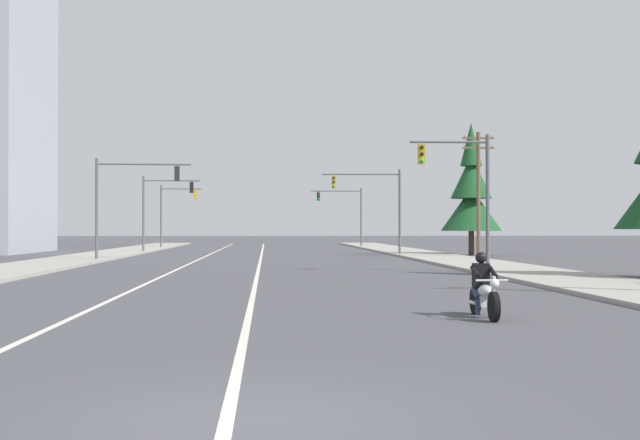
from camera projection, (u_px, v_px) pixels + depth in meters
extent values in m
plane|color=#47474C|center=(245.00, 420.00, 8.55)|extent=(400.00, 400.00, 0.00)
cube|color=beige|center=(261.00, 259.00, 53.44)|extent=(0.16, 100.00, 0.01)
cube|color=beige|center=(200.00, 259.00, 53.19)|extent=(0.16, 100.00, 0.01)
cube|color=#9E998E|center=(456.00, 260.00, 49.20)|extent=(4.40, 110.00, 0.14)
cube|color=#9E998E|center=(65.00, 261.00, 47.73)|extent=(4.40, 110.00, 0.14)
cylinder|color=black|center=(494.00, 307.00, 17.47)|extent=(0.12, 0.64, 0.64)
cylinder|color=black|center=(475.00, 300.00, 19.01)|extent=(0.12, 0.64, 0.64)
cylinder|color=silver|center=(493.00, 292.00, 17.57)|extent=(0.07, 0.33, 0.68)
sphere|color=white|center=(495.00, 283.00, 17.42)|extent=(0.20, 0.20, 0.20)
cylinder|color=silver|center=(492.00, 280.00, 17.62)|extent=(0.70, 0.05, 0.04)
ellipsoid|color=#B7BABF|center=(486.00, 291.00, 18.12)|extent=(0.32, 0.56, 0.28)
cube|color=silver|center=(484.00, 301.00, 18.24)|extent=(0.24, 0.44, 0.24)
cube|color=black|center=(480.00, 292.00, 18.56)|extent=(0.28, 0.52, 0.12)
cube|color=#B7BABF|center=(476.00, 288.00, 18.97)|extent=(0.20, 0.36, 0.08)
cylinder|color=silver|center=(473.00, 303.00, 18.63)|extent=(0.08, 0.55, 0.08)
cube|color=black|center=(481.00, 276.00, 18.53)|extent=(0.36, 0.24, 0.56)
sphere|color=black|center=(481.00, 257.00, 18.51)|extent=(0.26, 0.26, 0.26)
cylinder|color=navy|center=(489.00, 293.00, 18.39)|extent=(0.14, 0.44, 0.30)
cylinder|color=navy|center=(492.00, 307.00, 18.21)|extent=(0.11, 0.16, 0.35)
cylinder|color=black|center=(493.00, 272.00, 18.28)|extent=(0.10, 0.52, 0.27)
cylinder|color=navy|center=(476.00, 293.00, 18.37)|extent=(0.14, 0.44, 0.30)
cylinder|color=navy|center=(478.00, 307.00, 18.19)|extent=(0.11, 0.16, 0.35)
cylinder|color=black|center=(475.00, 272.00, 18.25)|extent=(0.10, 0.52, 0.27)
cylinder|color=#56565B|center=(488.00, 203.00, 36.99)|extent=(0.18, 0.18, 6.20)
cylinder|color=#56565B|center=(449.00, 142.00, 36.94)|extent=(3.52, 0.18, 0.11)
cube|color=#B79319|center=(421.00, 154.00, 36.88)|extent=(0.30, 0.25, 0.90)
sphere|color=black|center=(422.00, 147.00, 36.73)|extent=(0.18, 0.18, 0.18)
sphere|color=black|center=(422.00, 154.00, 36.72)|extent=(0.18, 0.18, 0.18)
sphere|color=green|center=(422.00, 161.00, 36.72)|extent=(0.18, 0.18, 0.18)
cylinder|color=#56565B|center=(97.00, 210.00, 49.55)|extent=(0.18, 0.18, 6.20)
cylinder|color=#56565B|center=(144.00, 164.00, 49.85)|extent=(5.61, 0.29, 0.11)
cube|color=black|center=(177.00, 174.00, 50.03)|extent=(0.31, 0.25, 0.90)
sphere|color=black|center=(177.00, 169.00, 50.19)|extent=(0.18, 0.18, 0.18)
sphere|color=black|center=(177.00, 174.00, 50.18)|extent=(0.18, 0.18, 0.18)
sphere|color=green|center=(177.00, 179.00, 50.18)|extent=(0.18, 0.18, 0.18)
cylinder|color=#56565B|center=(400.00, 213.00, 59.19)|extent=(0.18, 0.18, 6.20)
cylinder|color=#56565B|center=(361.00, 174.00, 59.15)|extent=(5.58, 0.34, 0.11)
cube|color=#B79319|center=(334.00, 182.00, 59.10)|extent=(0.31, 0.25, 0.90)
sphere|color=black|center=(334.00, 178.00, 58.95)|extent=(0.18, 0.18, 0.18)
sphere|color=black|center=(334.00, 182.00, 58.94)|extent=(0.18, 0.18, 0.18)
sphere|color=green|center=(334.00, 186.00, 58.94)|extent=(0.18, 0.18, 0.18)
cylinder|color=#56565B|center=(143.00, 214.00, 66.84)|extent=(0.18, 0.18, 6.20)
cylinder|color=#56565B|center=(172.00, 181.00, 67.04)|extent=(4.56, 0.15, 0.11)
cube|color=black|center=(192.00, 187.00, 67.15)|extent=(0.30, 0.24, 0.90)
sphere|color=black|center=(192.00, 184.00, 67.30)|extent=(0.18, 0.18, 0.18)
sphere|color=black|center=(192.00, 188.00, 67.30)|extent=(0.18, 0.18, 0.18)
sphere|color=green|center=(192.00, 191.00, 67.30)|extent=(0.18, 0.18, 0.18)
cylinder|color=#56565B|center=(361.00, 217.00, 86.14)|extent=(0.18, 0.18, 6.20)
cylinder|color=#56565B|center=(336.00, 191.00, 85.93)|extent=(5.30, 0.26, 0.11)
cube|color=black|center=(318.00, 196.00, 85.75)|extent=(0.31, 0.25, 0.90)
sphere|color=black|center=(319.00, 193.00, 85.60)|extent=(0.18, 0.18, 0.18)
sphere|color=black|center=(319.00, 196.00, 85.59)|extent=(0.18, 0.18, 0.18)
sphere|color=green|center=(319.00, 199.00, 85.59)|extent=(0.18, 0.18, 0.18)
cylinder|color=#56565B|center=(161.00, 217.00, 80.82)|extent=(0.18, 0.18, 6.20)
cylinder|color=#56565B|center=(181.00, 189.00, 81.08)|extent=(3.89, 0.33, 0.11)
cube|color=#B79319|center=(195.00, 194.00, 81.24)|extent=(0.31, 0.26, 0.90)
sphere|color=black|center=(195.00, 191.00, 81.40)|extent=(0.18, 0.18, 0.18)
sphere|color=black|center=(195.00, 195.00, 81.39)|extent=(0.18, 0.18, 0.18)
sphere|color=green|center=(195.00, 198.00, 81.39)|extent=(0.18, 0.18, 0.18)
cylinder|color=brown|center=(478.00, 195.00, 54.38)|extent=(0.26, 0.26, 8.33)
cube|color=brown|center=(478.00, 138.00, 54.42)|extent=(2.13, 0.12, 0.12)
cylinder|color=slate|center=(465.00, 136.00, 54.36)|extent=(0.08, 0.08, 0.12)
cylinder|color=slate|center=(492.00, 137.00, 54.47)|extent=(0.08, 0.08, 0.12)
cube|color=brown|center=(478.00, 148.00, 54.41)|extent=(2.12, 0.12, 0.12)
cylinder|color=slate|center=(465.00, 146.00, 54.35)|extent=(0.08, 0.08, 0.12)
cylinder|color=slate|center=(492.00, 146.00, 54.47)|extent=(0.08, 0.08, 0.12)
cylinder|color=#423023|center=(471.00, 243.00, 59.47)|extent=(0.40, 0.40, 1.79)
cone|color=#194C23|center=(471.00, 209.00, 59.49)|extent=(4.37, 4.37, 3.13)
cone|color=#194C23|center=(471.00, 177.00, 59.51)|extent=(2.97, 2.97, 3.13)
cone|color=#194C23|center=(471.00, 144.00, 59.54)|extent=(1.57, 1.57, 3.13)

